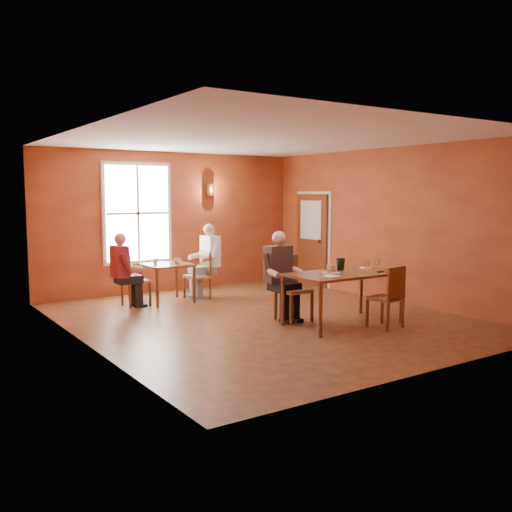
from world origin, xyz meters
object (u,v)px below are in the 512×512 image
second_table (167,283)px  diner_maroon (134,270)px  chair_diner_white (197,275)px  chair_diner_maroon (136,280)px  main_table (343,299)px  chair_diner_main (294,289)px  chair_empty (385,297)px  diner_main (295,278)px  diner_white (198,263)px

second_table → diner_maroon: bearing=180.0°
chair_diner_white → chair_diner_maroon: bearing=90.0°
second_table → chair_diner_maroon: bearing=180.0°
main_table → chair_diner_maroon: (-2.19, 3.33, 0.07)m
main_table → chair_diner_white: size_ratio=1.88×
chair_diner_maroon → diner_maroon: bearing=-90.0°
chair_diner_main → second_table: 2.88m
chair_empty → diner_maroon: diner_maroon is taller
chair_empty → chair_diner_maroon: bearing=116.3°
second_table → diner_maroon: 0.74m
chair_diner_main → chair_empty: (0.92, -1.18, -0.05)m
main_table → chair_diner_white: (-0.89, 3.33, 0.06)m
chair_empty → diner_main: bearing=120.8°
diner_main → second_table: 2.92m
chair_diner_maroon → diner_maroon: 0.18m
main_table → chair_diner_main: chair_diner_main is taller
diner_main → chair_diner_maroon: diner_main is taller
chair_diner_white → chair_diner_maroon: chair_diner_maroon is taller
diner_main → chair_empty: bearing=128.5°
chair_diner_main → chair_diner_maroon: (-1.69, 2.68, -0.04)m
diner_main → diner_white: diner_white is taller
chair_empty → diner_white: (-1.28, 3.86, 0.23)m
chair_diner_white → second_table: bearing=90.0°
diner_main → chair_diner_maroon: bearing=-58.0°
main_table → diner_maroon: size_ratio=1.33×
chair_empty → chair_diner_maroon: 4.65m
chair_diner_main → second_table: bearing=-68.8°
chair_diner_main → chair_diner_white: (-0.39, 2.68, -0.06)m
diner_main → diner_maroon: diner_main is taller
chair_empty → chair_diner_maroon: (-2.61, 3.86, 0.00)m
diner_maroon → diner_main: bearing=32.4°
diner_main → diner_white: (-0.36, 2.71, 0.01)m
chair_empty → diner_white: diner_white is taller
chair_diner_main → chair_diner_maroon: bearing=-57.7°
main_table → diner_maroon: 4.01m
main_table → diner_main: size_ratio=1.25×
chair_diner_main → chair_diner_maroon: size_ratio=1.09×
chair_empty → chair_diner_white: size_ratio=1.03×
main_table → second_table: bearing=114.8°
main_table → chair_empty: (0.42, -0.53, 0.07)m
chair_empty → diner_maroon: size_ratio=0.73×
chair_diner_maroon → diner_maroon: diner_maroon is taller
chair_empty → diner_white: bearing=100.5°
diner_main → diner_maroon: 3.21m
main_table → chair_diner_maroon: 3.98m
chair_diner_main → chair_empty: 1.49m
diner_white → chair_diner_maroon: (-1.33, 0.00, -0.23)m
chair_empty → second_table: (-1.96, 3.86, -0.12)m
diner_white → diner_maroon: bearing=90.0°
main_table → chair_diner_maroon: size_ratio=1.82×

